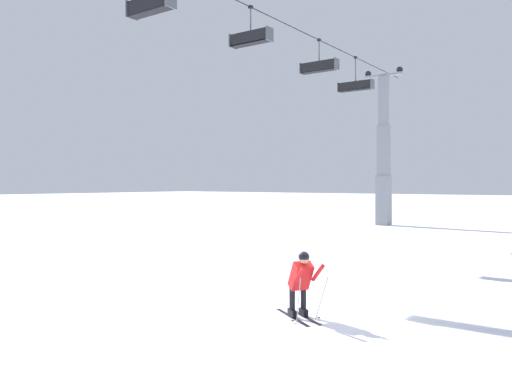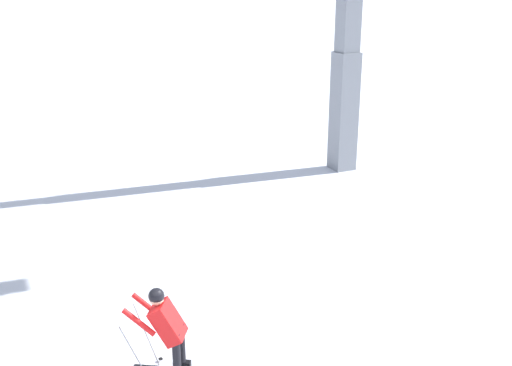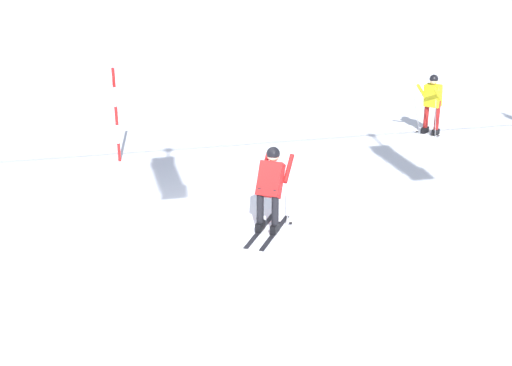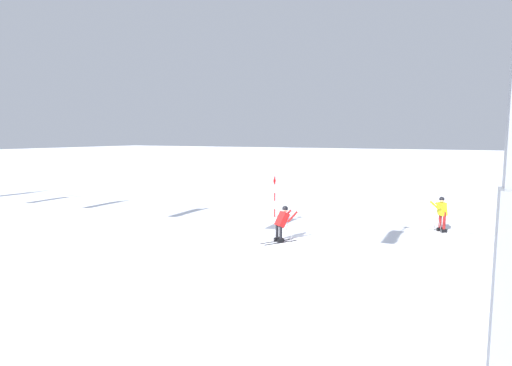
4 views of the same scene
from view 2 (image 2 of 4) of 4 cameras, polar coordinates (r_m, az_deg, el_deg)
The scene contains 2 objects.
skier_carving_main at distance 9.87m, azimuth -8.17°, elevation -12.90°, with size 1.33×1.65×1.67m.
lift_tower_near at distance 18.86m, azimuth 8.53°, elevation 15.43°, with size 0.67×2.67×11.45m.
Camera 2 is at (7.13, -1.75, 6.18)m, focal length 43.57 mm.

